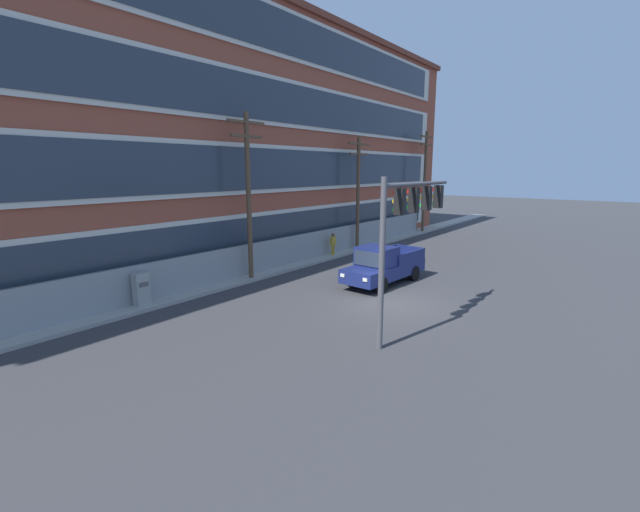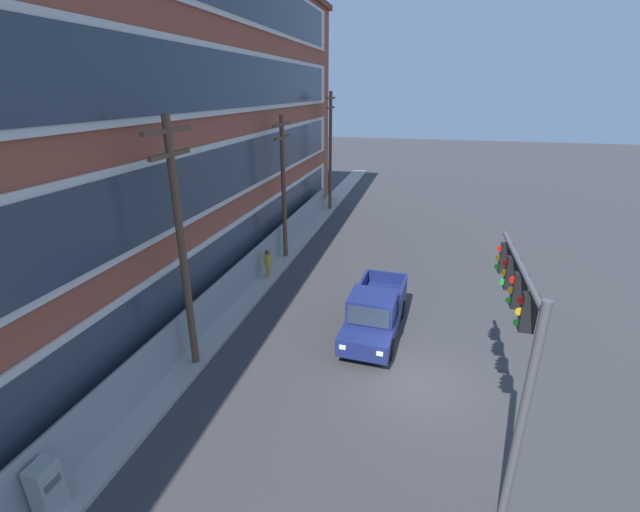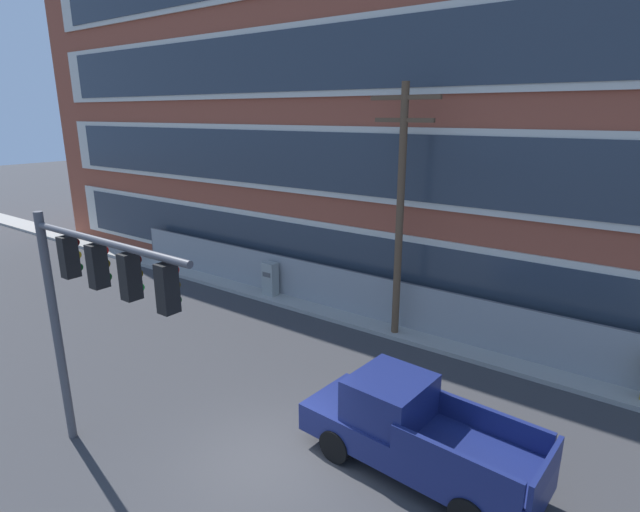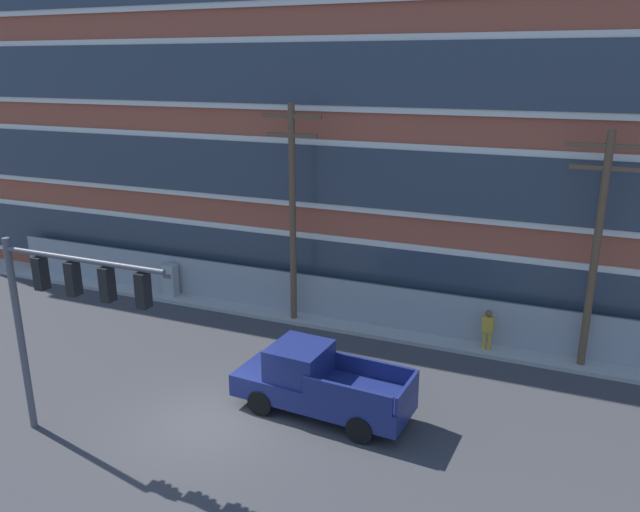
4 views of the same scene
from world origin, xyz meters
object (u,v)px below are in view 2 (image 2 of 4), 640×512
traffic_signal_mast (518,322)px  utility_pole_near_corner (181,240)px  utility_pole_midblock (283,182)px  utility_pole_far_east (330,147)px  pedestrian_near_cabinet (268,263)px  electrical_cabinet (48,491)px  pickup_truck_navy (375,313)px

traffic_signal_mast → utility_pole_near_corner: bearing=79.3°
utility_pole_midblock → utility_pole_far_east: (11.35, -0.14, 0.60)m
pedestrian_near_cabinet → electrical_cabinet: bearing=179.5°
traffic_signal_mast → electrical_cabinet: (-4.37, 10.30, -3.48)m
pickup_truck_navy → utility_pole_midblock: 10.31m
utility_pole_near_corner → electrical_cabinet: size_ratio=5.47×
pedestrian_near_cabinet → traffic_signal_mast: bearing=-133.6°
traffic_signal_mast → electrical_cabinet: bearing=113.0°
traffic_signal_mast → utility_pole_far_east: bearing=22.6°
electrical_cabinet → pickup_truck_navy: bearing=-32.3°
traffic_signal_mast → pickup_truck_navy: traffic_signal_mast is taller
utility_pole_far_east → utility_pole_midblock: bearing=179.3°
utility_pole_far_east → utility_pole_near_corner: bearing=-179.9°
utility_pole_far_east → electrical_cabinet: utility_pole_far_east is taller
pickup_truck_navy → utility_pole_far_east: bearing=18.1°
utility_pole_far_east → electrical_cabinet: (-28.65, 0.19, -4.40)m
utility_pole_far_east → pedestrian_near_cabinet: (-14.59, 0.05, -4.23)m
pedestrian_near_cabinet → utility_pole_far_east: bearing=-0.2°
utility_pole_near_corner → pedestrian_near_cabinet: (7.79, 0.09, -3.91)m
traffic_signal_mast → utility_pole_far_east: utility_pole_far_east is taller
utility_pole_near_corner → utility_pole_far_east: size_ratio=0.94×
utility_pole_near_corner → pickup_truck_navy: bearing=-58.7°
utility_pole_midblock → electrical_cabinet: bearing=179.9°
pickup_truck_navy → pedestrian_near_cabinet: bearing=56.5°
utility_pole_near_corner → utility_pole_midblock: 11.03m
utility_pole_near_corner → utility_pole_far_east: (22.38, 0.03, 0.32)m
traffic_signal_mast → utility_pole_midblock: 16.51m
utility_pole_far_east → electrical_cabinet: size_ratio=5.81×
electrical_cabinet → traffic_signal_mast: bearing=-67.0°
utility_pole_near_corner → pedestrian_near_cabinet: size_ratio=5.22×
utility_pole_near_corner → utility_pole_far_east: utility_pole_far_east is taller
pickup_truck_navy → traffic_signal_mast: bearing=-144.5°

